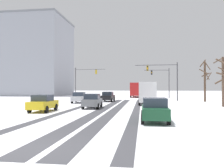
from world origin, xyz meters
name	(u,v)px	position (x,y,z in m)	size (l,w,h in m)	color
ground_plane	(33,148)	(0.00, 0.00, 0.00)	(300.00, 300.00, 0.00)	white
wheel_track_left_lane	(117,109)	(1.37, 16.48, 0.00)	(1.03, 36.26, 0.01)	#424247
wheel_track_right_lane	(76,108)	(-3.15, 16.48, 0.00)	(0.82, 36.26, 0.01)	#424247
wheel_track_center	(137,109)	(3.54, 16.48, 0.00)	(0.71, 36.26, 0.01)	#424247
wheel_track_oncoming	(104,109)	(-0.03, 16.48, 0.00)	(1.12, 36.26, 0.01)	#424247
sidewalk_kerb_right	(218,111)	(11.32, 14.83, 0.06)	(4.00, 36.26, 0.12)	white
traffic_signal_far_left	(84,77)	(-8.10, 38.88, 4.46)	(6.53, 0.48, 6.50)	#47474C
traffic_signal_near_right	(165,74)	(7.91, 30.96, 4.49)	(7.10, 0.38, 6.50)	#47474C
traffic_signal_far_right	(162,78)	(8.46, 42.90, 4.39)	(5.44, 0.49, 6.50)	#47474C
car_black_lead	(108,97)	(-1.50, 29.30, 0.82)	(1.97, 4.17, 1.62)	black
car_silver_second	(79,97)	(-5.27, 25.35, 0.82)	(2.01, 4.19, 1.62)	#B7BABF
car_grey_third	(92,101)	(-1.41, 16.95, 0.82)	(1.94, 4.16, 1.62)	slate
car_yellow_cab_fourth	(43,103)	(-5.40, 12.91, 0.82)	(1.95, 4.16, 1.62)	yellow
car_dark_green_fifth	(155,110)	(4.98, 7.60, 0.82)	(1.84, 4.10, 1.62)	#194C2D
bus_oncoming	(137,89)	(2.85, 47.98, 1.99)	(2.97, 11.08, 3.38)	#B21E1E
box_truck_delivery	(147,92)	(4.76, 23.99, 1.63)	(2.37, 7.43, 3.02)	slate
bare_tree_sidewalk_mid	(223,80)	(13.64, 20.32, 3.23)	(1.93, 2.13, 6.08)	brown
bare_tree_sidewalk_far	(205,79)	(14.26, 30.71, 3.67)	(1.89, 1.89, 6.95)	#4C3828
office_building_far_left_block	(18,58)	(-32.21, 55.24, 11.10)	(29.23, 17.33, 22.18)	#9399A3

